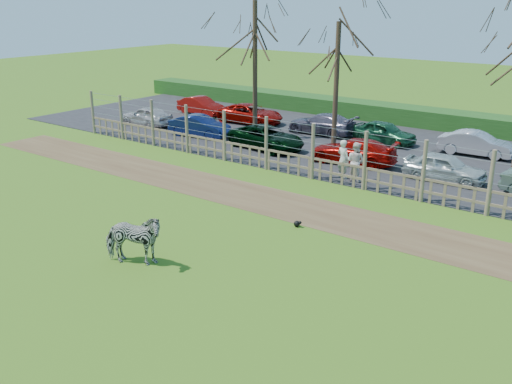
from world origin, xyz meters
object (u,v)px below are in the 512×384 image
Objects in this scene: visitor_a at (343,159)px; visitor_b at (356,162)px; car_11 at (476,144)px; car_1 at (200,126)px; car_8 at (250,114)px; car_7 at (201,106)px; car_0 at (147,116)px; car_3 at (353,151)px; car_9 at (322,124)px; tree_left at (255,37)px; car_10 at (384,132)px; car_4 at (445,167)px; crow at (297,224)px; zebra at (133,240)px; car_2 at (266,138)px; tree_mid at (338,55)px.

visitor_b is at bearing -169.82° from visitor_a.
visitor_b reaches higher than car_11.
car_1 is 14.94m from car_11.
visitor_b is 12.89m from car_8.
visitor_a is at bearing -125.74° from car_8.
car_11 is (18.21, 0.41, 0.00)m from car_7.
car_0 is 4.63m from car_1.
car_3 is 14.68m from car_7.
visitor_a and visitor_b have the same top height.
car_3 is at bearing 135.95° from car_11.
visitor_a reaches higher than car_9.
visitor_b is 9.01m from car_9.
tree_left reaches higher than car_9.
visitor_a is 15.23m from car_0.
car_9 is at bearing 89.67° from car_11.
tree_left is 1.90× the size of car_9.
car_9 is at bearing 52.96° from tree_left.
car_4 is at bearing -127.12° from car_10.
zebra is at bearing -113.23° from crow.
zebra is 1.11× the size of visitor_b.
car_3 is 10.57m from car_8.
crow is 14.41m from car_9.
car_0 is 0.97× the size of car_7.
crow is at bearing -130.86° from car_2.
car_9 is (-6.55, 12.82, 0.52)m from crow.
visitor_a is 16.21m from car_7.
car_1 is (-11.85, 8.10, 0.52)m from crow.
car_3 is 6.61m from car_11.
tree_mid is 8.36m from car_4.
tree_mid is 12.90m from car_0.
visitor_b is at bearing -24.32° from tree_left.
car_1 is at bearing 85.42° from car_0.
car_7 is at bearing 141.19° from crow.
car_8 is (-9.40, 18.15, -0.17)m from zebra.
crow is at bearing -49.44° from zebra.
car_4 and car_11 have the same top height.
car_0 is (-15.67, 2.46, -0.26)m from visitor_b.
car_3 and car_4 have the same top height.
car_2 is 10.66m from car_11.
car_10 is (13.38, 0.05, 0.00)m from car_7.
tree_left is at bearing -37.23° from car_9.
visitor_b reaches higher than car_1.
car_2 is 1.00× the size of car_8.
zebra reaches higher than crow.
car_10 is 0.97× the size of car_11.
visitor_b is 5.85× the size of crow.
car_9 is at bearing 132.63° from tree_mid.
crow is 0.08× the size of car_11.
car_8 is at bearing -9.24° from car_1.
tree_left reaches higher than car_10.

